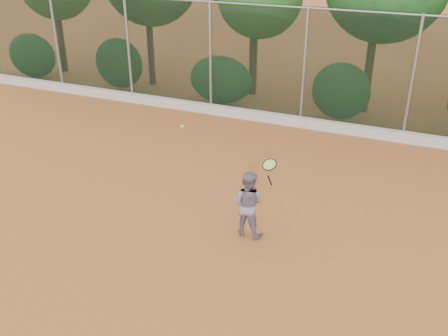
% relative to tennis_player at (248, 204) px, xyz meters
% --- Properties ---
extents(ground, '(80.00, 80.00, 0.00)m').
position_rel_tennis_player_xyz_m(ground, '(-0.59, -0.79, -0.69)').
color(ground, '#A35926').
rests_on(ground, ground).
extents(concrete_curb, '(24.00, 0.20, 0.30)m').
position_rel_tennis_player_xyz_m(concrete_curb, '(-0.59, 6.03, -0.54)').
color(concrete_curb, '#BCB6AE').
rests_on(concrete_curb, ground).
extents(tennis_player, '(0.70, 0.56, 1.38)m').
position_rel_tennis_player_xyz_m(tennis_player, '(0.00, 0.00, 0.00)').
color(tennis_player, slate).
rests_on(tennis_player, ground).
extents(chainlink_fence, '(24.09, 0.09, 3.50)m').
position_rel_tennis_player_xyz_m(chainlink_fence, '(-0.59, 6.21, 1.17)').
color(chainlink_fence, black).
rests_on(chainlink_fence, ground).
extents(tennis_racket, '(0.34, 0.32, 0.56)m').
position_rel_tennis_player_xyz_m(tennis_racket, '(0.44, -0.11, 0.94)').
color(tennis_racket, black).
rests_on(tennis_racket, ground).
extents(tennis_ball_in_flight, '(0.07, 0.07, 0.07)m').
position_rel_tennis_player_xyz_m(tennis_ball_in_flight, '(-1.65, 0.51, 1.17)').
color(tennis_ball_in_flight, '#BDDA31').
rests_on(tennis_ball_in_flight, ground).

